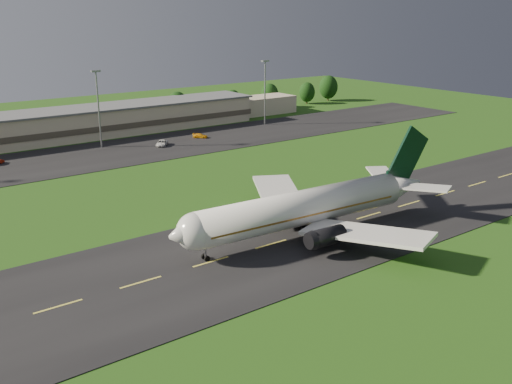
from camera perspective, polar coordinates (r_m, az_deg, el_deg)
ground at (r=88.75m, az=1.51°, el=-5.30°), size 360.00×360.00×0.00m
taxiway at (r=88.74m, az=1.51°, el=-5.27°), size 220.00×30.00×0.10m
apron at (r=149.40m, az=-15.79°, el=3.52°), size 260.00×30.00×0.10m
airliner at (r=91.34m, az=5.07°, el=-1.56°), size 51.30×42.10×15.57m
terminal at (r=173.02m, az=-16.86°, el=6.60°), size 145.00×16.00×8.40m
light_mast_centre at (r=156.17m, az=-15.54°, el=8.88°), size 2.40×1.20×20.35m
light_mast_east at (r=183.13m, az=0.90°, el=10.67°), size 2.40×1.20×20.35m
tree_line at (r=195.41m, az=-8.55°, el=8.58°), size 192.00×8.65×10.26m
service_vehicle_c at (r=156.49m, az=-9.39°, el=4.86°), size 5.28×5.65×1.48m
service_vehicle_d at (r=165.10m, az=-5.60°, el=5.62°), size 4.27×4.26×1.25m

